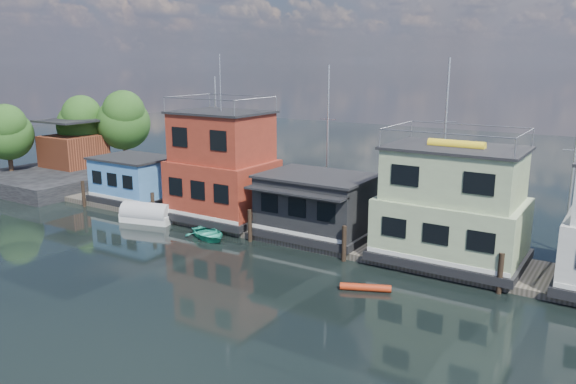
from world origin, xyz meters
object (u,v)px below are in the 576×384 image
Objects in this scene: houseboat_green at (452,207)px; red_kayak at (365,287)px; houseboat_dark at (317,205)px; tarp_runabout at (147,214)px; dinghy_teal at (209,234)px; houseboat_blue at (134,179)px; houseboat_red at (222,168)px.

houseboat_green is 7.50m from red_kayak.
houseboat_dark is 13.26m from tarp_runabout.
dinghy_teal is 12.98m from red_kayak.
tarp_runabout is at bearing -165.94° from houseboat_dark.
houseboat_blue is 26.53m from houseboat_green.
houseboat_red reaches higher than houseboat_blue.
tarp_runabout is (-6.52, 0.63, 0.24)m from dinghy_teal.
houseboat_dark is at bearing 112.84° from red_kayak.
houseboat_dark is 9.07m from houseboat_green.
houseboat_green reaches higher than tarp_runabout.
houseboat_blue is 12.06m from dinghy_teal.
houseboat_dark reaches higher than tarp_runabout.
dinghy_teal is at bearing -65.13° from houseboat_red.
houseboat_dark is 2.78× the size of red_kayak.
houseboat_red is at bearing 133.20° from red_kayak.
houseboat_red is 3.46× the size of dinghy_teal.
houseboat_green is 3.16× the size of red_kayak.
houseboat_red reaches higher than dinghy_teal.
dinghy_teal is at bearing -165.83° from houseboat_green.
tarp_runabout is at bearing 106.29° from dinghy_teal.
tarp_runabout is 1.58× the size of red_kayak.
houseboat_blue is 2.41× the size of red_kayak.
dinghy_teal is 1.29× the size of red_kayak.
red_kayak is (19.27, -3.03, -0.40)m from tarp_runabout.
houseboat_blue is 0.54× the size of houseboat_red.
houseboat_green is at bearing 44.88° from red_kayak.
tarp_runabout reaches higher than red_kayak.
tarp_runabout is (-12.74, -3.19, -1.82)m from houseboat_dark.
houseboat_blue is 0.86× the size of houseboat_dark.
red_kayak is at bearing -22.69° from tarp_runabout.
dinghy_teal is 6.55m from tarp_runabout.
houseboat_green is 22.17m from tarp_runabout.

